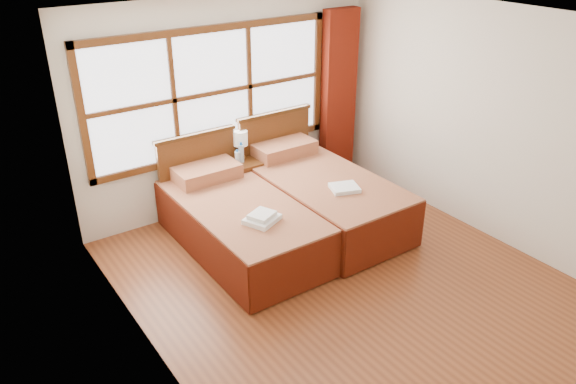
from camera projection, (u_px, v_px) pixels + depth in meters
floor at (344, 281)px, 5.80m from camera, size 4.50×4.50×0.00m
ceiling at (358, 22)px, 4.63m from camera, size 4.50×4.50×0.00m
wall_back at (230, 105)px, 6.87m from camera, size 4.00×0.00×4.00m
wall_left at (146, 227)px, 4.19m from camera, size 0.00×4.50×4.50m
wall_right at (487, 124)px, 6.23m from camera, size 0.00×4.50×4.50m
window at (213, 93)px, 6.62m from camera, size 3.16×0.06×1.56m
curtain at (338, 96)px, 7.64m from camera, size 0.50×0.16×2.30m
bed_left at (238, 221)px, 6.25m from camera, size 1.11×2.14×1.08m
bed_right at (318, 194)px, 6.81m from camera, size 1.16×2.25×1.13m
nightstand at (241, 185)px, 7.10m from camera, size 0.47×0.47×0.63m
towels_left at (262, 218)px, 5.72m from camera, size 0.41×0.39×0.10m
towels_right at (344, 188)px, 6.32m from camera, size 0.38×0.35×0.05m
lamp at (240, 139)px, 6.96m from camera, size 0.19×0.19×0.36m
bottle_near at (237, 159)px, 6.78m from camera, size 0.06×0.06×0.22m
bottle_far at (241, 153)px, 6.91m from camera, size 0.07×0.07×0.26m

